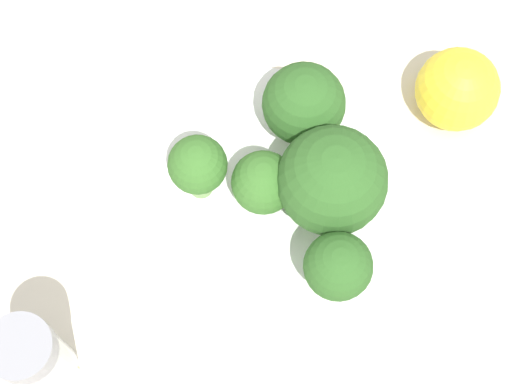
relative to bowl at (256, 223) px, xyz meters
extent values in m
plane|color=beige|center=(0.00, 0.00, -0.02)|extent=(3.00, 3.00, 0.00)
cylinder|color=white|center=(0.00, 0.00, 0.00)|extent=(0.19, 0.19, 0.03)
cylinder|color=#84AD66|center=(0.00, -0.01, 0.03)|extent=(0.02, 0.02, 0.02)
sphere|color=#386B28|center=(0.00, -0.01, 0.05)|extent=(0.04, 0.04, 0.04)
cylinder|color=#8EB770|center=(0.00, -0.06, 0.03)|extent=(0.02, 0.02, 0.03)
sphere|color=#2D5B23|center=(0.00, -0.06, 0.05)|extent=(0.05, 0.05, 0.05)
cylinder|color=#84AD66|center=(-0.03, -0.02, 0.03)|extent=(0.02, 0.02, 0.03)
sphere|color=#2D5B23|center=(-0.03, -0.02, 0.06)|extent=(0.06, 0.06, 0.06)
cylinder|color=#7A9E5B|center=(0.04, 0.00, 0.03)|extent=(0.02, 0.02, 0.03)
sphere|color=#386B28|center=(0.04, 0.00, 0.05)|extent=(0.03, 0.03, 0.03)
cylinder|color=#8EB770|center=(-0.06, 0.02, 0.03)|extent=(0.02, 0.02, 0.03)
sphere|color=#2D5B23|center=(-0.06, 0.02, 0.05)|extent=(0.04, 0.04, 0.04)
cylinder|color=silver|center=(0.07, 0.13, 0.01)|extent=(0.03, 0.03, 0.06)
cylinder|color=gray|center=(0.07, 0.13, 0.05)|extent=(0.03, 0.03, 0.02)
sphere|color=yellow|center=(-0.07, -0.13, 0.01)|extent=(0.05, 0.05, 0.05)
cube|color=tan|center=(0.06, 0.12, -0.01)|extent=(0.01, 0.01, 0.01)
camera|label=1|loc=(-0.07, 0.14, 0.47)|focal=60.00mm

